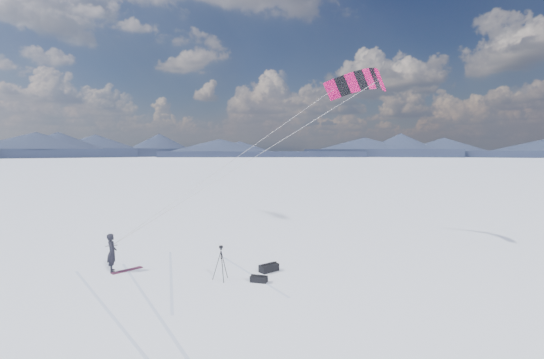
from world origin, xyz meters
name	(u,v)px	position (x,y,z in m)	size (l,w,h in m)	color
ground	(190,283)	(0.00, 0.00, 0.00)	(1800.00, 1800.00, 0.00)	white
horizon_hills	(189,207)	(0.00, 0.00, 3.33)	(704.84, 706.81, 8.36)	#161D30
snow_tracks	(142,288)	(-1.98, 0.09, 0.00)	(13.93, 9.84, 0.01)	#A8B5D3
snowkiter	(112,271)	(-3.04, 3.11, 0.00)	(0.67, 0.44, 1.83)	black
snowboard	(127,270)	(-2.39, 2.95, 0.02)	(1.50, 0.28, 0.04)	maroon
tripod	(221,258)	(1.34, -0.23, 1.00)	(0.73, 0.64, 1.56)	black
gear_bag_a	(269,268)	(3.78, 0.05, 0.18)	(1.01, 0.66, 0.42)	black
gear_bag_b	(259,279)	(2.77, -1.15, 0.15)	(0.79, 0.74, 0.33)	black
power_kite	(357,84)	(11.78, 4.31, 10.01)	(15.92, 5.30, 9.63)	#C90A4F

